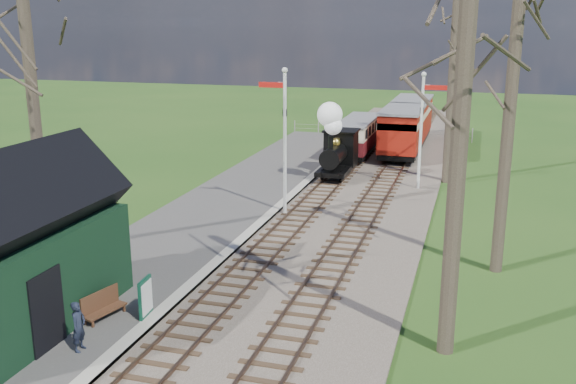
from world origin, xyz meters
name	(u,v)px	position (x,y,z in m)	size (l,w,h in m)	color
distant_hills	(421,234)	(1.40, 64.38, -16.21)	(114.40, 48.00, 22.02)	#385B23
ballast_bed	(357,185)	(1.30, 22.00, 0.05)	(8.00, 60.00, 0.10)	brown
track_near	(332,182)	(0.00, 22.00, 0.10)	(1.60, 60.00, 0.15)	brown
track_far	(383,186)	(2.60, 22.00, 0.10)	(1.60, 60.00, 0.15)	brown
platform	(205,221)	(-3.50, 14.00, 0.10)	(5.00, 44.00, 0.20)	#474442
coping_strip	(258,226)	(-1.20, 14.00, 0.10)	(0.40, 44.00, 0.21)	#B2AD9E
station_shed	(18,250)	(-4.30, 4.00, 2.27)	(3.25, 6.30, 4.78)	black
semaphore_near	(283,131)	(-0.77, 16.00, 3.62)	(1.22, 0.24, 6.22)	silver
semaphore_far	(423,122)	(4.37, 22.00, 3.35)	(1.22, 0.24, 5.72)	silver
bare_trees	(292,114)	(1.33, 10.10, 5.21)	(15.51, 22.39, 12.00)	#382D23
fence_line	(380,131)	(0.30, 36.00, 0.55)	(12.60, 0.08, 1.00)	slate
locomotive	(336,145)	(-0.01, 22.91, 1.87)	(1.60, 3.74, 4.01)	black
coach	(358,135)	(0.00, 28.96, 1.38)	(1.87, 6.41, 1.97)	black
red_carriage_a	(402,131)	(2.60, 29.31, 1.67)	(2.34, 5.79, 2.46)	black
red_carriage_b	(412,118)	(2.60, 34.81, 1.67)	(2.34, 5.79, 2.46)	black
sign_board	(146,297)	(-1.41, 5.30, 0.74)	(0.16, 0.74, 1.08)	#0E422D
bench	(102,305)	(-2.51, 4.88, 0.55)	(0.70, 1.36, 0.75)	#4A2C1A
person	(79,326)	(-2.04, 3.14, 0.83)	(0.46, 0.30, 1.27)	#1B2131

